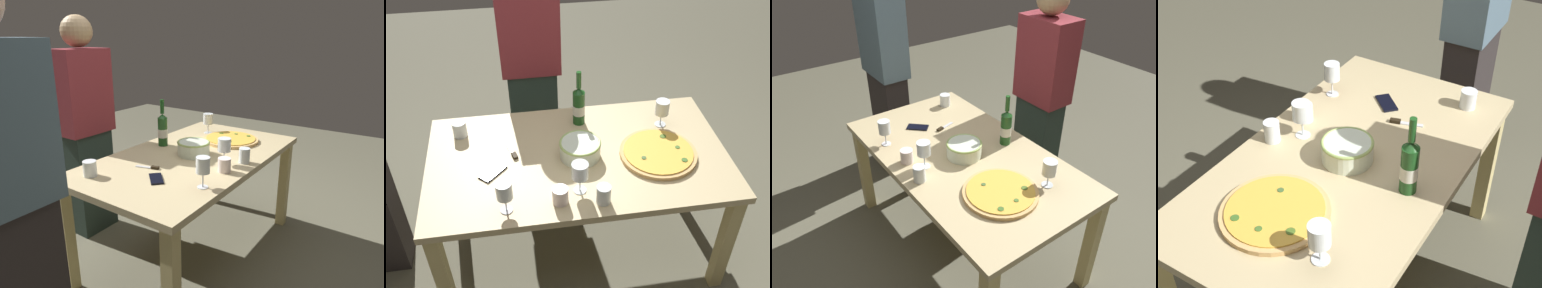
% 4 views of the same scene
% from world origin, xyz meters
% --- Properties ---
extents(ground_plane, '(8.00, 8.00, 0.00)m').
position_xyz_m(ground_plane, '(0.00, 0.00, 0.00)').
color(ground_plane, '#5E5C49').
extents(dining_table, '(1.60, 0.90, 0.75)m').
position_xyz_m(dining_table, '(0.00, 0.00, 0.66)').
color(dining_table, tan).
rests_on(dining_table, ground).
extents(pizza, '(0.41, 0.41, 0.03)m').
position_xyz_m(pizza, '(0.42, -0.06, 0.76)').
color(pizza, tan).
rests_on(pizza, dining_table).
extents(serving_bowl, '(0.22, 0.22, 0.09)m').
position_xyz_m(serving_bowl, '(0.01, -0.01, 0.80)').
color(serving_bowl, silver).
rests_on(serving_bowl, dining_table).
extents(wine_bottle, '(0.07, 0.07, 0.34)m').
position_xyz_m(wine_bottle, '(0.05, 0.29, 0.87)').
color(wine_bottle, '#1A4A1B').
rests_on(wine_bottle, dining_table).
extents(wine_glass_near_pizza, '(0.08, 0.08, 0.17)m').
position_xyz_m(wine_glass_near_pizza, '(-0.39, -0.34, 0.87)').
color(wine_glass_near_pizza, white).
rests_on(wine_glass_near_pizza, dining_table).
extents(wine_glass_by_bottle, '(0.08, 0.08, 0.16)m').
position_xyz_m(wine_glass_by_bottle, '(0.52, 0.20, 0.86)').
color(wine_glass_by_bottle, white).
rests_on(wine_glass_by_bottle, dining_table).
extents(wine_glass_far_left, '(0.08, 0.08, 0.17)m').
position_xyz_m(wine_glass_far_left, '(-0.03, -0.26, 0.87)').
color(wine_glass_far_left, white).
rests_on(wine_glass_far_left, dining_table).
extents(cup_amber, '(0.08, 0.08, 0.09)m').
position_xyz_m(cup_amber, '(-0.63, 0.27, 0.80)').
color(cup_amber, white).
rests_on(cup_amber, dining_table).
extents(cup_ceramic, '(0.08, 0.08, 0.08)m').
position_xyz_m(cup_ceramic, '(-0.14, -0.32, 0.79)').
color(cup_ceramic, white).
rests_on(cup_ceramic, dining_table).
extents(cup_spare, '(0.07, 0.07, 0.10)m').
position_xyz_m(cup_spare, '(0.07, -0.36, 0.80)').
color(cup_spare, white).
rests_on(cup_spare, dining_table).
extents(cell_phone, '(0.15, 0.15, 0.01)m').
position_xyz_m(cell_phone, '(-0.45, -0.07, 0.76)').
color(cell_phone, black).
rests_on(cell_phone, dining_table).
extents(pizza_knife, '(0.06, 0.15, 0.02)m').
position_xyz_m(pizza_knife, '(-0.34, 0.07, 0.76)').
color(pizza_knife, silver).
rests_on(pizza_knife, dining_table).
extents(person_host, '(0.43, 0.24, 1.75)m').
position_xyz_m(person_host, '(-1.21, 0.07, 0.89)').
color(person_host, '#2B2626').
rests_on(person_host, ground).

